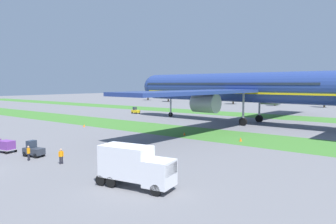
{
  "coord_description": "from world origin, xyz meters",
  "views": [
    {
      "loc": [
        34.38,
        -12.12,
        8.94
      ],
      "look_at": [
        1.19,
        31.48,
        4.0
      ],
      "focal_mm": 33.68,
      "sensor_mm": 36.0,
      "label": 1
    }
  ],
  "objects_px": {
    "cargo_dolly_lead": "(6,145)",
    "taxiway_marker_1": "(241,139)",
    "ground_crew_loader": "(61,156)",
    "taxiway_marker_2": "(184,134)",
    "catering_truck": "(135,165)",
    "airliner": "(242,87)",
    "baggage_tug": "(33,150)",
    "ground_crew_marshaller": "(29,153)",
    "pushback_tractor": "(135,111)",
    "taxiway_marker_0": "(84,126)"
  },
  "relations": [
    {
      "from": "cargo_dolly_lead",
      "to": "ground_crew_marshaller",
      "type": "xyz_separation_m",
      "value": [
        6.44,
        -0.55,
        0.03
      ]
    },
    {
      "from": "ground_crew_loader",
      "to": "cargo_dolly_lead",
      "type": "bearing_deg",
      "value": -67.09
    },
    {
      "from": "taxiway_marker_1",
      "to": "taxiway_marker_0",
      "type": "bearing_deg",
      "value": -172.49
    },
    {
      "from": "catering_truck",
      "to": "taxiway_marker_2",
      "type": "distance_m",
      "value": 28.42
    },
    {
      "from": "cargo_dolly_lead",
      "to": "taxiway_marker_1",
      "type": "relative_size",
      "value": 3.88
    },
    {
      "from": "airliner",
      "to": "baggage_tug",
      "type": "relative_size",
      "value": 26.54
    },
    {
      "from": "cargo_dolly_lead",
      "to": "catering_truck",
      "type": "height_order",
      "value": "catering_truck"
    },
    {
      "from": "taxiway_marker_0",
      "to": "baggage_tug",
      "type": "bearing_deg",
      "value": -50.9
    },
    {
      "from": "baggage_tug",
      "to": "pushback_tractor",
      "type": "relative_size",
      "value": 1.04
    },
    {
      "from": "airliner",
      "to": "catering_truck",
      "type": "height_order",
      "value": "airliner"
    },
    {
      "from": "ground_crew_marshaller",
      "to": "taxiway_marker_2",
      "type": "xyz_separation_m",
      "value": [
        4.13,
        26.12,
        -0.7
      ]
    },
    {
      "from": "catering_truck",
      "to": "cargo_dolly_lead",
      "type": "bearing_deg",
      "value": -99.5
    },
    {
      "from": "catering_truck",
      "to": "taxiway_marker_1",
      "type": "xyz_separation_m",
      "value": [
        -1.93,
        25.9,
        -1.64
      ]
    },
    {
      "from": "baggage_tug",
      "to": "taxiway_marker_2",
      "type": "bearing_deg",
      "value": 156.89
    },
    {
      "from": "airliner",
      "to": "taxiway_marker_1",
      "type": "distance_m",
      "value": 24.76
    },
    {
      "from": "cargo_dolly_lead",
      "to": "catering_truck",
      "type": "xyz_separation_m",
      "value": [
        22.85,
        -0.01,
        1.03
      ]
    },
    {
      "from": "cargo_dolly_lead",
      "to": "catering_truck",
      "type": "bearing_deg",
      "value": 79.72
    },
    {
      "from": "ground_crew_loader",
      "to": "pushback_tractor",
      "type": "bearing_deg",
      "value": -126.22
    },
    {
      "from": "cargo_dolly_lead",
      "to": "taxiway_marker_2",
      "type": "bearing_deg",
      "value": 147.27
    },
    {
      "from": "catering_truck",
      "to": "pushback_tractor",
      "type": "height_order",
      "value": "catering_truck"
    },
    {
      "from": "baggage_tug",
      "to": "ground_crew_marshaller",
      "type": "relative_size",
      "value": 1.6
    },
    {
      "from": "pushback_tractor",
      "to": "taxiway_marker_2",
      "type": "bearing_deg",
      "value": 58.34
    },
    {
      "from": "taxiway_marker_0",
      "to": "catering_truck",
      "type": "bearing_deg",
      "value": -31.86
    },
    {
      "from": "baggage_tug",
      "to": "taxiway_marker_0",
      "type": "distance_m",
      "value": 26.65
    },
    {
      "from": "airliner",
      "to": "pushback_tractor",
      "type": "bearing_deg",
      "value": 90.0
    },
    {
      "from": "catering_truck",
      "to": "taxiway_marker_2",
      "type": "bearing_deg",
      "value": -163.82
    },
    {
      "from": "baggage_tug",
      "to": "cargo_dolly_lead",
      "type": "xyz_separation_m",
      "value": [
        -4.94,
        -0.9,
        0.1
      ]
    },
    {
      "from": "cargo_dolly_lead",
      "to": "taxiway_marker_1",
      "type": "bearing_deg",
      "value": 130.79
    },
    {
      "from": "catering_truck",
      "to": "taxiway_marker_1",
      "type": "bearing_deg",
      "value": 174.77
    },
    {
      "from": "catering_truck",
      "to": "taxiway_marker_1",
      "type": "height_order",
      "value": "catering_truck"
    },
    {
      "from": "airliner",
      "to": "taxiway_marker_0",
      "type": "xyz_separation_m",
      "value": [
        -23.31,
        -25.83,
        -7.84
      ]
    },
    {
      "from": "catering_truck",
      "to": "airliner",
      "type": "bearing_deg",
      "value": -175.97
    },
    {
      "from": "ground_crew_marshaller",
      "to": "taxiway_marker_0",
      "type": "xyz_separation_m",
      "value": [
        -18.3,
        22.12,
        -0.66
      ]
    },
    {
      "from": "ground_crew_loader",
      "to": "taxiway_marker_1",
      "type": "xyz_separation_m",
      "value": [
        10.1,
        25.08,
        -0.63
      ]
    },
    {
      "from": "airliner",
      "to": "taxiway_marker_2",
      "type": "relative_size",
      "value": 153.77
    },
    {
      "from": "cargo_dolly_lead",
      "to": "taxiway_marker_2",
      "type": "height_order",
      "value": "cargo_dolly_lead"
    },
    {
      "from": "cargo_dolly_lead",
      "to": "taxiway_marker_2",
      "type": "relative_size",
      "value": 5.05
    },
    {
      "from": "catering_truck",
      "to": "ground_crew_loader",
      "type": "xyz_separation_m",
      "value": [
        -12.03,
        0.82,
        -1.01
      ]
    },
    {
      "from": "cargo_dolly_lead",
      "to": "taxiway_marker_0",
      "type": "bearing_deg",
      "value": -161.47
    },
    {
      "from": "baggage_tug",
      "to": "catering_truck",
      "type": "height_order",
      "value": "catering_truck"
    },
    {
      "from": "airliner",
      "to": "taxiway_marker_2",
      "type": "bearing_deg",
      "value": -178.89
    },
    {
      "from": "ground_crew_marshaller",
      "to": "taxiway_marker_1",
      "type": "distance_m",
      "value": 30.16
    },
    {
      "from": "cargo_dolly_lead",
      "to": "ground_crew_marshaller",
      "type": "height_order",
      "value": "ground_crew_marshaller"
    },
    {
      "from": "baggage_tug",
      "to": "ground_crew_loader",
      "type": "height_order",
      "value": "baggage_tug"
    },
    {
      "from": "baggage_tug",
      "to": "ground_crew_marshaller",
      "type": "xyz_separation_m",
      "value": [
        1.5,
        -1.45,
        0.13
      ]
    },
    {
      "from": "taxiway_marker_2",
      "to": "ground_crew_marshaller",
      "type": "bearing_deg",
      "value": -98.98
    },
    {
      "from": "baggage_tug",
      "to": "taxiway_marker_1",
      "type": "relative_size",
      "value": 4.45
    },
    {
      "from": "pushback_tractor",
      "to": "ground_crew_marshaller",
      "type": "distance_m",
      "value": 58.32
    },
    {
      "from": "taxiway_marker_0",
      "to": "taxiway_marker_1",
      "type": "distance_m",
      "value": 33.07
    },
    {
      "from": "catering_truck",
      "to": "ground_crew_marshaller",
      "type": "height_order",
      "value": "catering_truck"
    }
  ]
}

